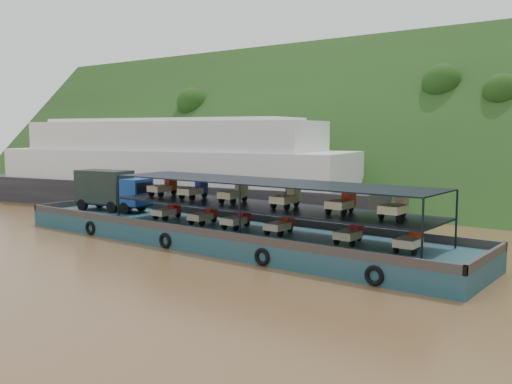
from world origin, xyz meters
The scene contains 4 objects.
ground centered at (0.00, 0.00, 0.00)m, with size 160.00×160.00×0.00m, color brown.
hillside centered at (0.00, 36.00, 0.00)m, with size 140.00×28.00×28.00m, color #193312.
cargo_barge centered at (-2.43, -1.31, 1.12)m, with size 35.00×7.18×4.54m.
passenger_ferry centered at (-19.17, 11.06, 3.90)m, with size 45.82×19.46×9.01m.
Camera 1 is at (23.77, -30.53, 7.75)m, focal length 40.00 mm.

